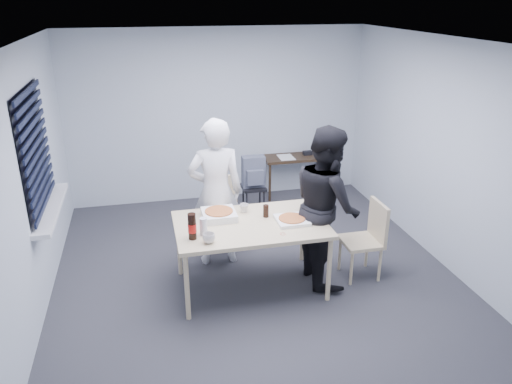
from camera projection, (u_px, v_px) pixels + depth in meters
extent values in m
plane|color=#333238|center=(256.00, 275.00, 5.77)|extent=(5.00, 5.00, 0.00)
plane|color=white|center=(256.00, 41.00, 4.80)|extent=(5.00, 5.00, 0.00)
plane|color=silver|center=(218.00, 116.00, 7.55)|extent=(4.50, 0.00, 4.50)
plane|color=silver|center=(349.00, 300.00, 3.02)|extent=(4.50, 0.00, 4.50)
plane|color=silver|center=(29.00, 186.00, 4.81)|extent=(0.00, 5.00, 5.00)
plane|color=silver|center=(445.00, 154.00, 5.76)|extent=(0.00, 5.00, 5.00)
plane|color=black|center=(34.00, 149.00, 5.08)|extent=(0.00, 1.30, 1.30)
cube|color=black|center=(37.00, 149.00, 5.09)|extent=(0.04, 1.30, 1.25)
cube|color=silver|center=(51.00, 209.00, 5.35)|extent=(0.18, 1.42, 0.05)
cube|color=beige|center=(250.00, 225.00, 5.27)|extent=(1.59, 1.01, 0.04)
cylinder|color=beige|center=(187.00, 287.00, 4.86)|extent=(0.05, 0.05, 0.73)
cylinder|color=beige|center=(179.00, 246.00, 5.66)|extent=(0.05, 0.05, 0.73)
cylinder|color=beige|center=(329.00, 270.00, 5.17)|extent=(0.05, 0.05, 0.73)
cylinder|color=beige|center=(302.00, 232.00, 5.97)|extent=(0.05, 0.05, 0.73)
cube|color=beige|center=(224.00, 215.00, 6.29)|extent=(0.42, 0.42, 0.04)
cube|color=beige|center=(221.00, 192.00, 6.37)|extent=(0.42, 0.04, 0.44)
cylinder|color=beige|center=(213.00, 238.00, 6.18)|extent=(0.03, 0.03, 0.41)
cylinder|color=beige|center=(209.00, 227.00, 6.49)|extent=(0.03, 0.03, 0.41)
cylinder|color=beige|center=(240.00, 235.00, 6.26)|extent=(0.03, 0.03, 0.41)
cylinder|color=beige|center=(235.00, 224.00, 6.56)|extent=(0.03, 0.03, 0.41)
cube|color=beige|center=(361.00, 242.00, 5.61)|extent=(0.42, 0.42, 0.04)
cube|color=beige|center=(378.00, 221.00, 5.56)|extent=(0.04, 0.42, 0.44)
cylinder|color=beige|center=(351.00, 268.00, 5.51)|extent=(0.03, 0.03, 0.41)
cylinder|color=beige|center=(340.00, 254.00, 5.81)|extent=(0.03, 0.03, 0.41)
cylinder|color=beige|center=(380.00, 265.00, 5.58)|extent=(0.03, 0.03, 0.41)
cylinder|color=beige|center=(367.00, 251.00, 5.88)|extent=(0.03, 0.03, 0.41)
imported|color=silver|center=(216.00, 193.00, 5.77)|extent=(0.65, 0.42, 1.77)
imported|color=black|center=(326.00, 205.00, 5.43)|extent=(0.47, 0.86, 1.77)
cube|color=#352517|center=(295.00, 158.00, 7.84)|extent=(0.97, 0.43, 0.04)
cylinder|color=#352517|center=(270.00, 183.00, 7.71)|extent=(0.04, 0.04, 0.61)
cylinder|color=#352517|center=(264.00, 175.00, 8.03)|extent=(0.04, 0.04, 0.61)
cylinder|color=#352517|center=(324.00, 178.00, 7.90)|extent=(0.04, 0.04, 0.61)
cylinder|color=#352517|center=(317.00, 171.00, 8.22)|extent=(0.04, 0.04, 0.61)
cube|color=black|center=(253.00, 187.00, 7.15)|extent=(0.33, 0.33, 0.04)
cylinder|color=black|center=(247.00, 206.00, 7.09)|extent=(0.04, 0.04, 0.42)
cylinder|color=black|center=(243.00, 200.00, 7.32)|extent=(0.04, 0.04, 0.42)
cylinder|color=black|center=(264.00, 205.00, 7.15)|extent=(0.04, 0.04, 0.42)
cylinder|color=black|center=(260.00, 198.00, 7.38)|extent=(0.04, 0.04, 0.42)
cube|color=slate|center=(253.00, 171.00, 7.06)|extent=(0.32, 0.17, 0.45)
cube|color=slate|center=(255.00, 178.00, 6.97)|extent=(0.23, 0.06, 0.21)
cube|color=white|center=(219.00, 216.00, 5.38)|extent=(0.36, 0.36, 0.04)
cube|color=white|center=(219.00, 213.00, 5.36)|extent=(0.36, 0.36, 0.04)
cylinder|color=#CC7F38|center=(219.00, 211.00, 5.35)|extent=(0.30, 0.30, 0.01)
cube|color=white|center=(292.00, 220.00, 5.29)|extent=(0.33, 0.33, 0.04)
cylinder|color=#CC7F38|center=(292.00, 218.00, 5.28)|extent=(0.28, 0.28, 0.01)
imported|color=silver|center=(209.00, 238.00, 4.83)|extent=(0.17, 0.17, 0.10)
imported|color=silver|center=(244.00, 208.00, 5.51)|extent=(0.10, 0.10, 0.09)
cylinder|color=black|center=(266.00, 211.00, 5.39)|extent=(0.06, 0.06, 0.14)
cylinder|color=black|center=(192.00, 226.00, 4.88)|extent=(0.08, 0.08, 0.27)
cylinder|color=red|center=(192.00, 228.00, 4.89)|extent=(0.09, 0.09, 0.09)
cylinder|color=silver|center=(203.00, 227.00, 4.98)|extent=(0.09, 0.09, 0.18)
torus|color=red|center=(283.00, 234.00, 5.02)|extent=(0.06, 0.06, 0.00)
cube|color=white|center=(286.00, 157.00, 7.78)|extent=(0.33, 0.38, 0.01)
cube|color=black|center=(307.00, 153.00, 7.90)|extent=(0.15, 0.11, 0.06)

